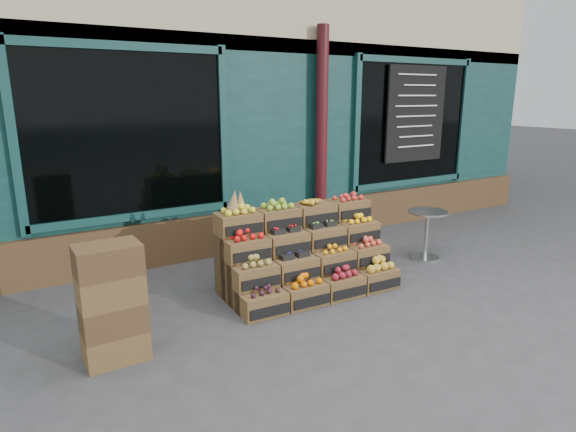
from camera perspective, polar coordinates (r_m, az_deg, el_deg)
ground at (r=5.44m, az=5.71°, el=-10.01°), size 60.00×60.00×0.00m
shop_facade at (r=9.55m, az=-13.19°, el=14.87°), size 12.00×6.24×4.80m
crate_display at (r=5.64m, az=1.95°, el=-4.92°), size 2.00×1.04×1.23m
spare_crates at (r=4.37m, az=-20.15°, el=-9.69°), size 0.52×0.37×1.03m
bistro_table at (r=6.90m, az=16.11°, el=-1.50°), size 0.54×0.54×0.68m
shopkeeper at (r=7.02m, az=-16.09°, el=4.29°), size 0.80×0.54×2.17m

